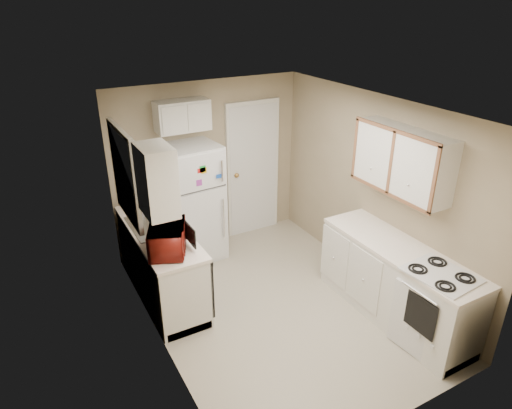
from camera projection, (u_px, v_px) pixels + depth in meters
floor at (276, 306)px, 5.52m from camera, size 3.80×3.80×0.00m
ceiling at (280, 109)px, 4.51m from camera, size 3.80×3.80×0.00m
wall_left at (154, 248)px, 4.40m from camera, size 3.80×3.80×0.00m
wall_right at (375, 193)px, 5.63m from camera, size 3.80×3.80×0.00m
wall_back at (209, 165)px, 6.52m from camera, size 2.80×2.80×0.00m
wall_front at (407, 314)px, 3.51m from camera, size 2.80×2.80×0.00m
left_counter at (161, 263)px, 5.56m from camera, size 0.60×1.80×0.90m
dishwasher at (202, 278)px, 5.20m from camera, size 0.03×0.58×0.72m
sink at (154, 228)px, 5.51m from camera, size 0.54×0.74×0.16m
microwave at (167, 239)px, 4.88m from camera, size 0.62×0.49×0.37m
soap_bottle at (139, 204)px, 5.79m from camera, size 0.10×0.10×0.19m
window_blinds at (126, 175)px, 5.08m from camera, size 0.10×0.98×1.08m
upper_cabinet_left at (157, 181)px, 4.39m from camera, size 0.30×0.45×0.70m
refrigerator at (194, 203)px, 6.26m from camera, size 0.73×0.71×1.65m
cabinet_over_fridge at (182, 116)px, 5.89m from camera, size 0.70×0.30×0.40m
interior_door at (253, 170)px, 6.87m from camera, size 0.86×0.06×2.08m
right_counter at (396, 283)px, 5.18m from camera, size 0.60×2.00×0.90m
stove at (432, 316)px, 4.73m from camera, size 0.58×0.69×0.79m
upper_cabinet_right at (402, 160)px, 4.91m from camera, size 0.30×1.20×0.70m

